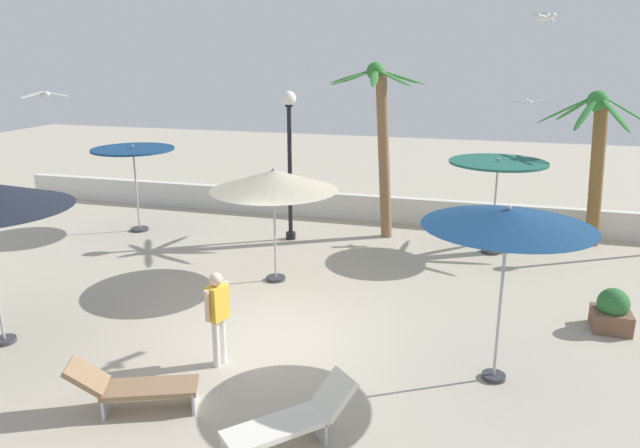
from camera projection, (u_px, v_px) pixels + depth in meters
ground_plane at (278, 336)px, 11.31m from camera, size 56.00×56.00×0.00m
boundary_wall at (367, 208)px, 19.03m from camera, size 25.20×0.30×0.82m
patio_umbrella_1 at (498, 168)px, 15.39m from camera, size 2.51×2.51×2.58m
patio_umbrella_2 at (508, 219)px, 9.09m from camera, size 2.64×2.64×2.97m
patio_umbrella_3 at (274, 181)px, 13.45m from camera, size 2.93×2.93×2.69m
patio_umbrella_4 at (133, 155)px, 17.38m from camera, size 2.38×2.38×2.61m
palm_tree_0 at (381, 128)px, 16.64m from camera, size 2.73×2.73×4.96m
palm_tree_1 at (597, 149)px, 16.01m from camera, size 2.98×2.68×4.25m
lamp_post_1 at (289, 145)px, 16.45m from camera, size 0.40×0.40×4.20m
lounge_chair_0 at (133, 386)px, 8.89m from camera, size 1.95×1.21×0.84m
lounge_chair_1 at (291, 420)px, 8.08m from camera, size 1.70×1.75×0.84m
guest_0 at (218, 310)px, 10.02m from camera, size 0.34×0.54×1.69m
seagull_0 at (44, 95)px, 12.18m from camera, size 0.58×0.91×0.15m
seagull_1 at (544, 17)px, 10.52m from camera, size 0.48×1.04×0.15m
seagull_2 at (529, 102)px, 16.68m from camera, size 0.98×0.45×0.14m
planter at (612, 311)px, 11.48m from camera, size 0.70×0.70×0.85m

